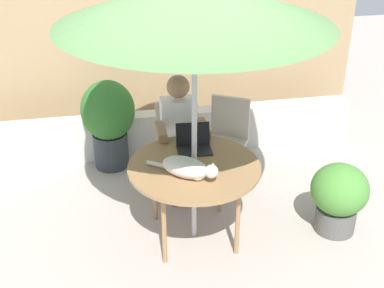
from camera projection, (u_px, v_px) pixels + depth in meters
The scene contains 12 objects.
ground_plane at pixel (194, 235), 4.58m from camera, with size 14.00×14.00×0.00m, color #ADA399.
fence_back at pixel (159, 56), 6.00m from camera, with size 4.82×0.08×1.94m, color tan.
planter_wall_low at pixel (168, 132), 5.83m from camera, with size 4.34×0.20×0.51m, color beige.
patio_table at pixel (194, 171), 4.26m from camera, with size 1.12×1.12×0.73m.
patio_umbrella at pixel (195, 3), 3.60m from camera, with size 2.05×2.05×2.23m.
chair_occupied at pixel (177, 138), 5.10m from camera, with size 0.40×0.40×0.89m.
chair_empty at pixel (227, 133), 5.20m from camera, with size 0.55×0.55×0.89m.
person_seated at pixel (180, 130), 4.88m from camera, with size 0.48×0.48×1.23m.
laptop at pixel (194, 142), 4.47m from camera, with size 0.31×0.27×0.21m.
cat at pixel (188, 168), 4.04m from camera, with size 0.53×0.45×0.17m.
potted_plant_near_fence at pixel (109, 119), 5.40m from camera, with size 0.57×0.57×1.00m.
potted_plant_by_chair at pixel (339, 195), 4.48m from camera, with size 0.51×0.51×0.66m.
Camera 1 is at (-0.70, -3.58, 2.90)m, focal length 47.39 mm.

